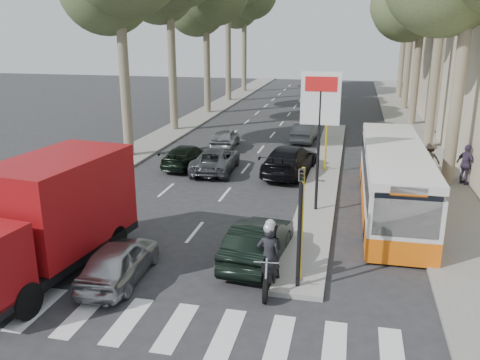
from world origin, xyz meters
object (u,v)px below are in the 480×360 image
at_px(silver_hatchback, 119,261).
at_px(red_truck, 48,215).
at_px(city_bus, 393,178).
at_px(dark_hatchback, 258,242).
at_px(motorcycle, 269,255).

bearing_deg(silver_hatchback, red_truck, -4.11).
relative_size(silver_hatchback, red_truck, 0.54).
bearing_deg(city_bus, dark_hatchback, -128.72).
bearing_deg(red_truck, silver_hatchback, 4.91).
distance_m(silver_hatchback, dark_hatchback, 4.32).
bearing_deg(motorcycle, dark_hatchback, 108.07).
distance_m(red_truck, city_bus, 12.91).
height_order(silver_hatchback, city_bus, city_bus).
xyz_separation_m(red_truck, city_bus, (10.37, 7.67, -0.39)).
xyz_separation_m(city_bus, motorcycle, (-3.82, -7.00, -0.53)).
height_order(silver_hatchback, red_truck, red_truck).
bearing_deg(silver_hatchback, city_bus, -138.55).
xyz_separation_m(silver_hatchback, city_bus, (8.15, 7.75, 0.82)).
height_order(dark_hatchback, city_bus, city_bus).
bearing_deg(red_truck, dark_hatchback, 26.01).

